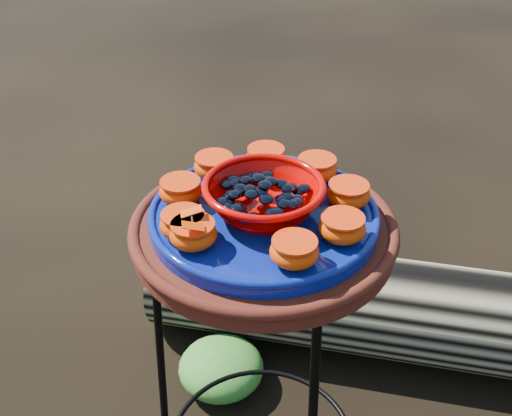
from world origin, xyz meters
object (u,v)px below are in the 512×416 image
Objects in this scene: terracotta_saucer at (263,232)px; driftwood_log at (419,312)px; red_bowl at (264,198)px; cobalt_plate at (264,218)px; plant_stand at (262,379)px.

terracotta_saucer reaches higher than driftwood_log.
red_bowl reaches higher than driftwood_log.
cobalt_plate reaches higher than driftwood_log.
plant_stand is at bearing -100.06° from driftwood_log.
terracotta_saucer is (0.00, 0.00, 0.37)m from plant_stand.
driftwood_log is at bearing 79.94° from terracotta_saucer.
terracotta_saucer is at bearing 0.00° from cobalt_plate.
plant_stand is 0.40m from cobalt_plate.
driftwood_log is (0.11, 0.60, -0.58)m from terracotta_saucer.
red_bowl is (0.00, 0.00, 0.04)m from cobalt_plate.
red_bowl is at bearing -100.06° from driftwood_log.
driftwood_log is at bearing 79.94° from plant_stand.
red_bowl is at bearing 0.00° from terracotta_saucer.
plant_stand is at bearing 0.00° from cobalt_plate.
red_bowl reaches higher than cobalt_plate.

